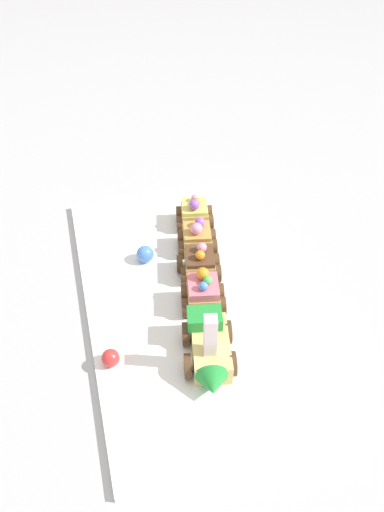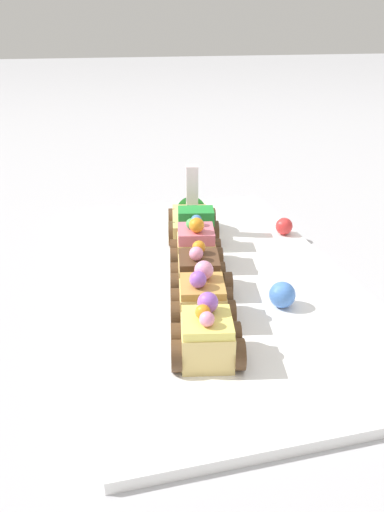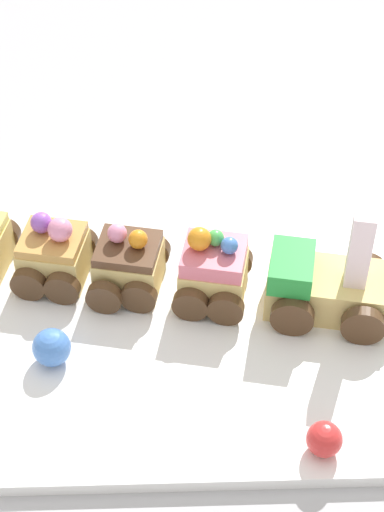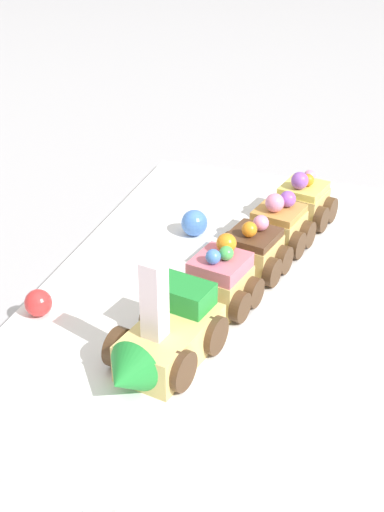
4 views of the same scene
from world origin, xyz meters
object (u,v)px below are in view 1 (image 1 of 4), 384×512
at_px(gumball_blue, 145,254).
at_px(cake_car_lemon, 195,215).
at_px(cake_car_caramel, 197,239).
at_px(cake_train_locomotive, 209,351).
at_px(gumball_red, 111,358).
at_px(cake_car_strawberry, 203,295).
at_px(cake_car_chocolate, 200,265).

bearing_deg(gumball_blue, cake_car_lemon, 124.22).
relative_size(cake_car_caramel, cake_car_lemon, 1.00).
bearing_deg(cake_train_locomotive, gumball_blue, -157.03).
height_order(cake_car_lemon, gumball_red, cake_car_lemon).
bearing_deg(cake_car_caramel, gumball_red, -30.55).
height_order(cake_train_locomotive, cake_car_lemon, cake_train_locomotive).
bearing_deg(cake_train_locomotive, cake_car_strawberry, 179.97).
distance_m(cake_car_chocolate, gumball_blue, 0.11).
relative_size(cake_car_chocolate, cake_car_caramel, 1.00).
relative_size(cake_car_strawberry, cake_car_caramel, 1.00).
xyz_separation_m(cake_train_locomotive, cake_car_lemon, (-0.32, 0.07, -0.00)).
bearing_deg(cake_car_lemon, cake_train_locomotive, -0.01).
bearing_deg(gumball_red, cake_car_caramel, 138.00).
bearing_deg(cake_car_chocolate, cake_train_locomotive, -0.03).
height_order(cake_car_strawberry, gumball_red, cake_car_strawberry).
xyz_separation_m(cake_train_locomotive, cake_car_caramel, (-0.25, 0.05, -0.00)).
bearing_deg(gumball_red, cake_train_locomotive, 76.64).
xyz_separation_m(cake_train_locomotive, gumball_red, (-0.03, -0.14, -0.01)).
bearing_deg(cake_car_chocolate, gumball_red, -39.08).
relative_size(cake_car_chocolate, gumball_red, 3.00).
xyz_separation_m(cake_car_caramel, gumball_red, (0.22, -0.19, -0.01)).
height_order(cake_car_strawberry, cake_car_lemon, cake_car_strawberry).
relative_size(cake_train_locomotive, cake_car_chocolate, 1.73).
height_order(cake_car_caramel, gumball_blue, cake_car_caramel).
bearing_deg(cake_car_chocolate, gumball_blue, -113.80).
bearing_deg(cake_car_caramel, gumball_blue, -75.46).
distance_m(cake_train_locomotive, cake_car_chocolate, 0.19).
bearing_deg(cake_car_lemon, cake_car_caramel, 0.04).
relative_size(cake_train_locomotive, cake_car_caramel, 1.73).
bearing_deg(cake_train_locomotive, cake_car_caramel, 179.98).
distance_m(cake_car_lemon, gumball_blue, 0.14).
distance_m(cake_train_locomotive, gumball_blue, 0.25).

